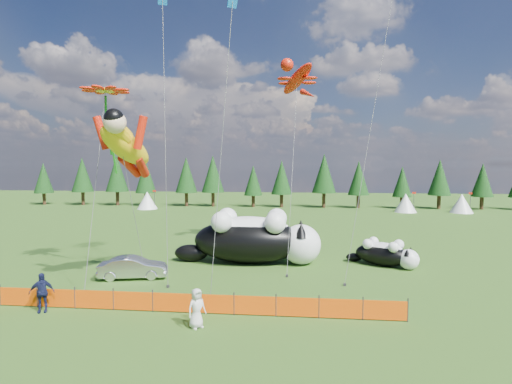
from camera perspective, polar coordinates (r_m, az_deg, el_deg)
ground at (r=23.29m, az=-9.46°, el=-14.00°), size 160.00×160.00×0.00m
safety_fence at (r=20.41m, az=-11.81°, el=-15.17°), size 22.06×0.06×1.10m
tree_line at (r=66.68m, az=0.87°, el=1.27°), size 90.00×4.00×8.00m
festival_tents at (r=61.81m, az=10.66°, el=-1.43°), size 50.00×3.20×2.80m
cat_large at (r=29.07m, az=-0.11°, el=-6.57°), size 10.73×3.85×3.88m
cat_small at (r=29.85m, az=18.01°, el=-8.34°), size 4.72×3.58×1.88m
car at (r=26.65m, az=-17.14°, el=-10.26°), size 4.40×2.38×1.38m
spectator_c at (r=22.47m, az=-28.29°, el=-12.53°), size 1.27×1.00×1.93m
spectator_e at (r=18.37m, az=-8.47°, el=-16.10°), size 1.00×1.00×1.75m
superhero_kite at (r=24.23m, az=-18.09°, el=6.23°), size 5.40×5.69×10.47m
gecko_kite at (r=34.75m, az=5.90°, el=15.72°), size 6.14×12.88×16.78m
flower_kite at (r=27.56m, az=-20.72°, el=13.09°), size 3.29×5.88×12.40m
diamond_kite_a at (r=28.78m, az=-13.18°, el=24.02°), size 1.95×4.00×18.73m
diamond_kite_c at (r=22.03m, az=-3.56°, el=23.35°), size 1.65×1.13×16.12m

